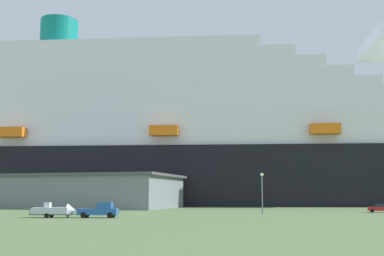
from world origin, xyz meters
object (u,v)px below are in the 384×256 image
small_boat_on_trailer (56,211)px  parked_car_red_hatchback (381,208)px  street_lamp (262,187)px  cruise_ship (161,142)px  pickup_truck (100,210)px

small_boat_on_trailer → parked_car_red_hatchback: small_boat_on_trailer is taller
street_lamp → small_boat_on_trailer: bearing=-148.6°
cruise_ship → parked_car_red_hatchback: size_ratio=61.62×
pickup_truck → parked_car_red_hatchback: bearing=33.2°
cruise_ship → street_lamp: size_ratio=43.17×
pickup_truck → parked_car_red_hatchback: size_ratio=1.21×
cruise_ship → small_boat_on_trailer: 82.24m
pickup_truck → street_lamp: size_ratio=0.85×
street_lamp → pickup_truck: bearing=-143.5°
parked_car_red_hatchback → pickup_truck: bearing=-146.8°
small_boat_on_trailer → parked_car_red_hatchback: 57.79m
pickup_truck → small_boat_on_trailer: (-6.18, -0.92, -0.08)m
cruise_ship → small_boat_on_trailer: bearing=-86.4°
street_lamp → parked_car_red_hatchback: size_ratio=1.43×
cruise_ship → small_boat_on_trailer: size_ratio=40.93×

